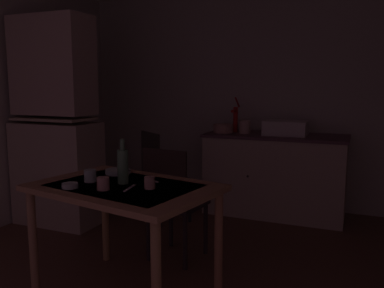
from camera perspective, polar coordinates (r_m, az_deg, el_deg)
ground_plane at (r=3.44m, az=-1.46°, el=-15.71°), size 4.90×4.90×0.00m
wall_back at (r=4.85m, az=7.25°, el=6.36°), size 4.00×0.10×2.47m
hutch_cabinet at (r=4.25m, az=-18.59°, el=1.99°), size 0.84×0.45×2.05m
counter_cabinet at (r=4.49m, az=11.54°, el=-4.21°), size 1.48×0.64×0.87m
sink_basin at (r=4.39m, az=13.05°, el=2.26°), size 0.44×0.34×0.15m
hand_pump at (r=4.55m, az=6.11°, el=3.80°), size 0.05×0.27×0.39m
mixing_bowl_counter at (r=4.50m, az=4.40°, el=2.21°), size 0.22×0.22×0.09m
stoneware_crock at (r=4.44m, az=7.46°, el=2.39°), size 0.12×0.12×0.14m
dining_table at (r=2.69m, az=-9.49°, el=-7.74°), size 1.29×0.98×0.76m
chair_far_side at (r=3.24m, az=-2.71°, el=-7.99°), size 0.44×0.44×0.92m
chair_by_counter at (r=4.15m, az=-4.40°, el=-4.31°), size 0.56×0.56×0.93m
serving_bowl_wide at (r=3.00m, az=-10.36°, el=-3.83°), size 0.18×0.18×0.03m
soup_bowl_small at (r=2.67m, az=-16.79°, el=-5.62°), size 0.10×0.10×0.03m
mug_tall at (r=2.55m, az=-5.98°, el=-5.42°), size 0.07×0.07×0.08m
teacup_cream at (r=2.56m, az=-12.40°, el=-5.45°), size 0.08×0.08×0.08m
mug_dark at (r=2.79m, az=-14.12°, el=-4.35°), size 0.08×0.08×0.08m
glass_bottle at (r=2.69m, az=-9.70°, el=-2.99°), size 0.07×0.07×0.29m
table_knife at (r=2.58m, az=-8.76°, el=-6.13°), size 0.04×0.17×0.00m
teaspoon_near_bowl at (r=2.76m, az=-5.61°, el=-5.12°), size 0.13×0.08×0.00m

